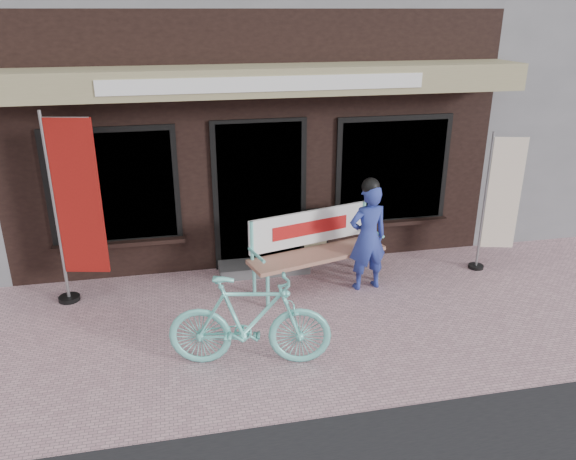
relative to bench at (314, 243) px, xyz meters
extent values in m
plane|color=#C596A0|center=(-0.62, -1.23, -0.61)|extent=(70.00, 70.00, 0.00)
cube|color=black|center=(-0.62, 3.77, 1.19)|extent=(7.00, 6.00, 3.60)
cube|color=tan|center=(-0.62, 0.42, 2.14)|extent=(7.00, 0.80, 0.35)
cube|color=white|center=(-0.62, 0.01, 2.14)|extent=(4.00, 0.02, 0.18)
cube|color=black|center=(-0.62, 0.75, 0.49)|extent=(1.20, 0.06, 2.10)
cube|color=black|center=(-0.62, 0.74, 0.49)|extent=(1.35, 0.04, 2.20)
cube|color=black|center=(-2.62, 0.75, 0.74)|extent=(1.60, 0.06, 1.50)
cube|color=black|center=(1.38, 0.75, 0.74)|extent=(1.60, 0.06, 1.50)
cube|color=black|center=(-2.62, 0.74, 0.74)|extent=(1.75, 0.04, 1.65)
cube|color=black|center=(1.38, 0.74, 0.74)|extent=(1.75, 0.04, 1.65)
cube|color=black|center=(-2.62, 0.69, -0.06)|extent=(1.80, 0.18, 0.06)
cube|color=black|center=(1.38, 0.69, -0.06)|extent=(1.80, 0.18, 0.06)
cube|color=#59595B|center=(-0.62, 0.52, -0.54)|extent=(1.30, 0.45, 0.15)
cylinder|color=#72DFD4|center=(-0.74, -0.53, -0.39)|extent=(0.06, 0.06, 0.45)
cylinder|color=#72DFD4|center=(-0.85, -0.12, -0.39)|extent=(0.06, 0.06, 0.45)
cylinder|color=#72DFD4|center=(0.91, -0.08, -0.39)|extent=(0.06, 0.06, 0.45)
cylinder|color=#72DFD4|center=(0.79, 0.33, -0.39)|extent=(0.06, 0.06, 0.45)
cube|color=#AB725D|center=(0.03, -0.10, -0.13)|extent=(1.98, 0.97, 0.05)
cylinder|color=#72DFD4|center=(-0.87, -0.12, 0.14)|extent=(0.06, 0.06, 0.59)
cylinder|color=#72DFD4|center=(0.81, 0.34, 0.14)|extent=(0.06, 0.06, 0.59)
cube|color=white|center=(-0.04, 0.13, 0.19)|extent=(1.76, 0.52, 0.48)
cube|color=#B21414|center=(-0.03, 0.10, 0.19)|extent=(1.12, 0.31, 0.19)
cylinder|color=#72DFD4|center=(-0.85, -0.34, 0.05)|extent=(0.17, 0.46, 0.04)
cylinder|color=#72DFD4|center=(0.90, 0.14, 0.05)|extent=(0.17, 0.46, 0.04)
imported|color=#2A3993|center=(0.68, -0.25, 0.13)|extent=(0.58, 0.41, 1.48)
sphere|color=black|center=(0.68, -0.25, 0.84)|extent=(0.26, 0.26, 0.24)
imported|color=#72DFD4|center=(-1.14, -1.70, -0.09)|extent=(1.80, 0.83, 1.04)
cylinder|color=gray|center=(-3.28, 0.19, 0.64)|extent=(0.05, 0.05, 2.50)
cylinder|color=gray|center=(-3.01, 0.13, 1.80)|extent=(0.56, 0.15, 0.03)
cube|color=maroon|center=(-2.99, 0.12, 0.81)|extent=(0.56, 0.16, 1.99)
cylinder|color=black|center=(-3.28, 0.19, -0.58)|extent=(0.33, 0.33, 0.06)
cylinder|color=gray|center=(2.49, 0.00, 0.41)|extent=(0.04, 0.04, 2.04)
cylinder|color=gray|center=(2.72, -0.06, 1.36)|extent=(0.45, 0.14, 0.02)
cube|color=#F2DEC6|center=(2.74, -0.07, 0.55)|extent=(0.46, 0.15, 1.63)
cylinder|color=black|center=(2.49, 0.00, -0.59)|extent=(0.27, 0.27, 0.05)
cube|color=black|center=(0.20, 0.75, -0.19)|extent=(0.43, 0.13, 0.84)
cube|color=beige|center=(0.20, 0.70, -0.10)|extent=(0.35, 0.06, 0.51)
camera|label=1|loc=(-1.79, -6.83, 2.98)|focal=35.00mm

